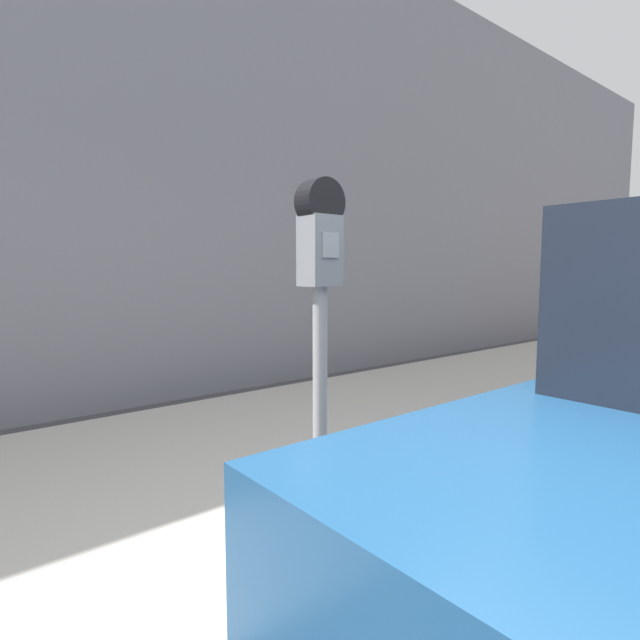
# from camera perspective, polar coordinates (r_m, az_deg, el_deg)

# --- Properties ---
(sidewalk) EXTENTS (24.00, 2.80, 0.11)m
(sidewalk) POSITION_cam_1_polar(r_m,az_deg,el_deg) (3.19, -13.87, -16.82)
(sidewalk) COLOR #BCB7AD
(sidewalk) RESTS_ON ground_plane
(building_facade) EXTENTS (24.00, 0.30, 5.14)m
(building_facade) POSITION_cam_1_polar(r_m,az_deg,el_deg) (5.09, -25.43, 19.92)
(building_facade) COLOR gray
(building_facade) RESTS_ON ground_plane
(parking_meter) EXTENTS (0.19, 0.13, 1.53)m
(parking_meter) POSITION_cam_1_polar(r_m,az_deg,el_deg) (2.06, 0.01, 3.35)
(parking_meter) COLOR gray
(parking_meter) RESTS_ON sidewalk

